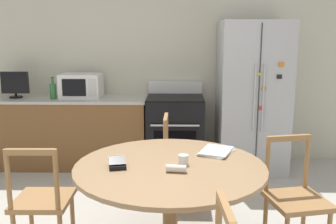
% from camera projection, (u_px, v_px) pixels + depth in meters
% --- Properties ---
extents(back_wall, '(5.20, 0.10, 2.60)m').
position_uv_depth(back_wall, '(159.00, 64.00, 5.04)').
color(back_wall, beige).
rests_on(back_wall, ground_plane).
extents(kitchen_counter, '(2.07, 0.64, 0.90)m').
position_uv_depth(kitchen_counter, '(68.00, 131.00, 4.88)').
color(kitchen_counter, brown).
rests_on(kitchen_counter, ground_plane).
extents(refrigerator, '(0.83, 0.77, 1.86)m').
position_uv_depth(refrigerator, '(252.00, 97.00, 4.66)').
color(refrigerator, '#B2B5BA').
rests_on(refrigerator, ground_plane).
extents(oven_range, '(0.71, 0.68, 1.08)m').
position_uv_depth(oven_range, '(175.00, 131.00, 4.82)').
color(oven_range, black).
rests_on(oven_range, ground_plane).
extents(microwave, '(0.51, 0.40, 0.30)m').
position_uv_depth(microwave, '(82.00, 86.00, 4.79)').
color(microwave, white).
rests_on(microwave, kitchen_counter).
extents(countertop_tv, '(0.34, 0.16, 0.33)m').
position_uv_depth(countertop_tv, '(15.00, 84.00, 4.73)').
color(countertop_tv, black).
rests_on(countertop_tv, kitchen_counter).
extents(counter_bottle, '(0.08, 0.08, 0.27)m').
position_uv_depth(counter_bottle, '(53.00, 91.00, 4.66)').
color(counter_bottle, '#2D6B38').
rests_on(counter_bottle, kitchen_counter).
extents(dining_table, '(1.41, 1.41, 0.75)m').
position_uv_depth(dining_table, '(170.00, 180.00, 2.77)').
color(dining_table, '#997551').
rests_on(dining_table, ground_plane).
extents(dining_chair_right, '(0.50, 0.50, 0.90)m').
position_uv_depth(dining_chair_right, '(295.00, 199.00, 2.91)').
color(dining_chair_right, '#9E7042').
rests_on(dining_chair_right, ground_plane).
extents(dining_chair_far, '(0.43, 0.43, 0.90)m').
position_uv_depth(dining_chair_far, '(182.00, 162.00, 3.76)').
color(dining_chair_far, '#9E7042').
rests_on(dining_chair_far, ground_plane).
extents(dining_chair_left, '(0.43, 0.43, 0.90)m').
position_uv_depth(dining_chair_left, '(42.00, 201.00, 2.87)').
color(dining_chair_left, '#9E7042').
rests_on(dining_chair_left, ground_plane).
extents(candle_glass, '(0.08, 0.08, 0.08)m').
position_uv_depth(candle_glass, '(183.00, 161.00, 2.74)').
color(candle_glass, silver).
rests_on(candle_glass, dining_table).
extents(folded_napkin, '(0.15, 0.07, 0.05)m').
position_uv_depth(folded_napkin, '(176.00, 169.00, 2.59)').
color(folded_napkin, silver).
rests_on(folded_napkin, dining_table).
extents(wallet, '(0.14, 0.15, 0.07)m').
position_uv_depth(wallet, '(117.00, 164.00, 2.68)').
color(wallet, black).
rests_on(wallet, dining_table).
extents(mail_stack, '(0.34, 0.37, 0.02)m').
position_uv_depth(mail_stack, '(216.00, 151.00, 3.02)').
color(mail_stack, white).
rests_on(mail_stack, dining_table).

